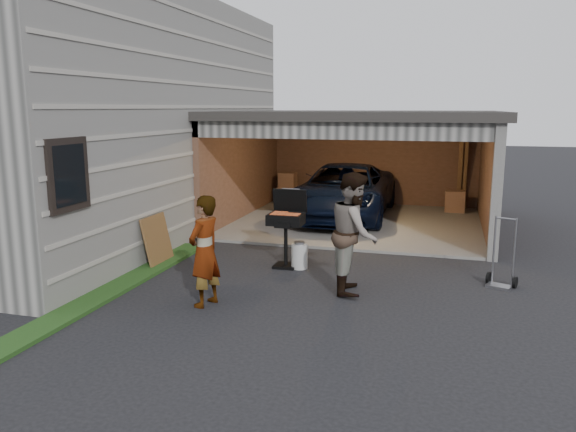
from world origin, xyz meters
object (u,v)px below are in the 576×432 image
minivan (344,193)px  hand_truck (501,273)px  bbq_grill (286,222)px  plywood_panel (157,240)px  man (354,233)px  propane_tank (299,256)px  woman (205,251)px

minivan → hand_truck: bearing=-54.6°
bbq_grill → plywood_panel: size_ratio=1.51×
man → propane_tank: (-1.20, 1.06, -0.76)m
propane_tank → hand_truck: 3.57m
minivan → plywood_panel: 6.01m
woman → hand_truck: size_ratio=1.43×
man → propane_tank: 1.77m
man → hand_truck: 2.66m
man → propane_tank: bearing=40.1°
bbq_grill → hand_truck: (3.84, -0.16, -0.64)m
hand_truck → plywood_panel: bearing=-155.3°
propane_tank → minivan: bearing=90.7°
propane_tank → plywood_panel: size_ratio=0.48×
woman → plywood_panel: (-1.84, 1.86, -0.38)m
woman → man: (2.06, 1.28, 0.14)m
minivan → plywood_panel: size_ratio=5.30×
minivan → hand_truck: minivan is taller
minivan → bbq_grill: 4.87m
man → hand_truck: (2.37, 0.94, -0.76)m
minivan → propane_tank: minivan is taller
man → bbq_grill: size_ratio=1.35×
man → minivan: bearing=3.5°
propane_tank → hand_truck: size_ratio=0.39×
bbq_grill → propane_tank: bearing=-8.8°
propane_tank → man: bearing=-41.5°
woman → plywood_panel: bearing=-120.6°
minivan → man: man is taller
woman → plywood_panel: 2.64m
bbq_grill → plywood_panel: (-2.43, -0.53, -0.39)m
minivan → man: size_ratio=2.59×
man → propane_tank: man is taller
man → bbq_grill: 1.84m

